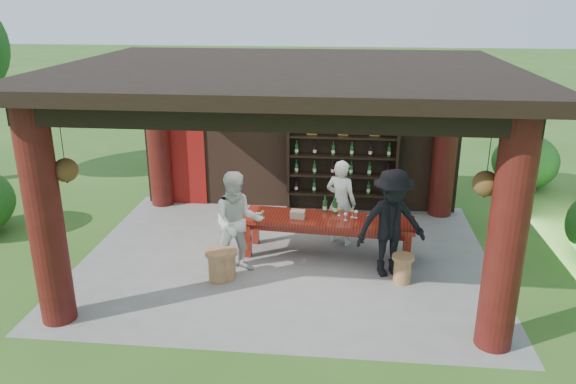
# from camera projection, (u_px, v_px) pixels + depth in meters

# --- Properties ---
(ground) EXTENTS (90.00, 90.00, 0.00)m
(ground) POSITION_uv_depth(u_px,v_px,m) (286.00, 258.00, 10.37)
(ground) COLOR #2D5119
(ground) RESTS_ON ground
(pavilion) EXTENTS (7.50, 6.00, 3.60)m
(pavilion) POSITION_uv_depth(u_px,v_px,m) (287.00, 140.00, 10.06)
(pavilion) COLOR slate
(pavilion) RESTS_ON ground
(wine_shelf) EXTENTS (2.39, 0.36, 2.10)m
(wine_shelf) POSITION_uv_depth(u_px,v_px,m) (342.00, 167.00, 12.22)
(wine_shelf) COLOR black
(wine_shelf) RESTS_ON ground
(tasting_table) EXTENTS (3.16, 1.04, 0.75)m
(tasting_table) POSITION_uv_depth(u_px,v_px,m) (328.00, 224.00, 10.25)
(tasting_table) COLOR #61120D
(tasting_table) RESTS_ON ground
(stool_near_left) EXTENTS (0.40, 0.40, 0.52)m
(stool_near_left) POSITION_uv_depth(u_px,v_px,m) (226.00, 264.00, 9.52)
(stool_near_left) COLOR brown
(stool_near_left) RESTS_ON ground
(stool_near_right) EXTENTS (0.37, 0.37, 0.49)m
(stool_near_right) POSITION_uv_depth(u_px,v_px,m) (402.00, 268.00, 9.40)
(stool_near_right) COLOR brown
(stool_near_right) RESTS_ON ground
(stool_far_left) EXTENTS (0.41, 0.41, 0.54)m
(stool_far_left) POSITION_uv_depth(u_px,v_px,m) (218.00, 265.00, 9.45)
(stool_far_left) COLOR brown
(stool_far_left) RESTS_ON ground
(host) EXTENTS (0.72, 0.62, 1.68)m
(host) POSITION_uv_depth(u_px,v_px,m) (341.00, 202.00, 10.74)
(host) COLOR silver
(host) RESTS_ON ground
(guest_woman) EXTENTS (1.05, 0.93, 1.81)m
(guest_woman) POSITION_uv_depth(u_px,v_px,m) (238.00, 223.00, 9.59)
(guest_woman) COLOR silver
(guest_woman) RESTS_ON ground
(guest_man) EXTENTS (1.39, 1.06, 1.90)m
(guest_man) POSITION_uv_depth(u_px,v_px,m) (391.00, 223.00, 9.46)
(guest_man) COLOR black
(guest_man) RESTS_ON ground
(table_bottles) EXTENTS (0.28, 0.15, 0.31)m
(table_bottles) POSITION_uv_depth(u_px,v_px,m) (332.00, 205.00, 10.42)
(table_bottles) COLOR #194C1E
(table_bottles) RESTS_ON tasting_table
(table_glasses) EXTENTS (2.33, 0.34, 0.15)m
(table_glasses) POSITION_uv_depth(u_px,v_px,m) (349.00, 215.00, 10.13)
(table_glasses) COLOR silver
(table_glasses) RESTS_ON tasting_table
(napkin_basket) EXTENTS (0.27, 0.20, 0.14)m
(napkin_basket) POSITION_uv_depth(u_px,v_px,m) (298.00, 214.00, 10.21)
(napkin_basket) COLOR #BF6672
(napkin_basket) RESTS_ON tasting_table
(shrubs) EXTENTS (15.07, 8.85, 1.36)m
(shrubs) POSITION_uv_depth(u_px,v_px,m) (419.00, 216.00, 10.80)
(shrubs) COLOR #194C14
(shrubs) RESTS_ON ground
(trees) EXTENTS (20.89, 10.03, 4.80)m
(trees) POSITION_uv_depth(u_px,v_px,m) (486.00, 71.00, 9.56)
(trees) COLOR #3F2819
(trees) RESTS_ON ground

